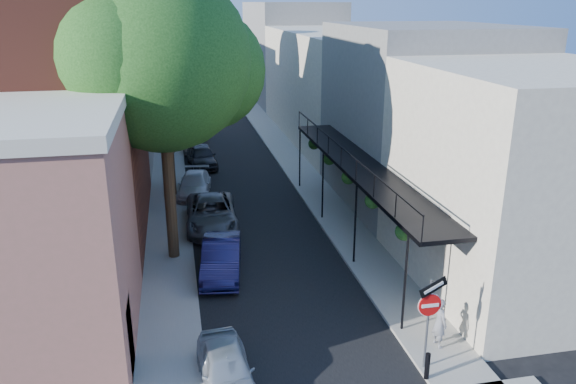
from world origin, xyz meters
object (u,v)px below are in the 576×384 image
parked_car_b (221,258)px  parked_car_c (212,213)px  sign_post (430,309)px  parked_car_a (226,369)px  pedestrian (440,323)px  oak_far (170,31)px  oak_mid (171,64)px  parked_car_e (202,156)px  parked_car_g (193,129)px  parked_car_f (193,143)px  bollard (427,366)px  oak_near (172,63)px  parked_car_d (195,185)px

parked_car_b → parked_car_c: parked_car_c is taller
sign_post → parked_car_b: bearing=125.4°
parked_car_a → pedestrian: (6.48, 0.56, 0.32)m
oak_far → pedestrian: oak_far is taller
parked_car_a → oak_mid: bearing=89.5°
parked_car_c → pedestrian: bearing=-59.6°
parked_car_b → parked_car_e: size_ratio=1.01×
parked_car_e → parked_car_g: 8.47m
parked_car_a → parked_car_b: size_ratio=0.85×
oak_far → parked_car_f: oak_far is taller
parked_car_a → parked_car_e: size_ratio=0.86×
parked_car_b → parked_car_f: 19.32m
oak_mid → bollard: bearing=-70.1°
sign_post → parked_car_g: 31.47m
parked_car_a → pedestrian: bearing=1.2°
oak_mid → parked_car_b: size_ratio=2.49×
oak_near → parked_car_g: bearing=86.6°
pedestrian → parked_car_f: bearing=6.0°
oak_mid → parked_car_e: 8.40m
bollard → oak_far: 28.58m
parked_car_c → parked_car_d: parked_car_c is taller
oak_near → parked_car_d: size_ratio=2.81×
oak_near → sign_post: bearing=-54.9°
bollard → oak_far: (-6.35, 26.77, 7.74)m
oak_mid → sign_post: bearing=-69.1°
oak_mid → parked_car_a: (0.95, -16.88, -6.46)m
bollard → parked_car_c: size_ratio=0.16×
parked_car_d → parked_car_f: 9.64m
parked_car_d → pedestrian: bearing=-60.4°
parked_car_c → parked_car_f: (-0.26, 14.47, -0.13)m
sign_post → parked_car_a: size_ratio=0.86×
oak_far → parked_car_e: oak_far is taller
oak_mid → parked_car_g: 15.23m
oak_far → parked_car_b: size_ratio=2.90×
oak_mid → parked_car_a: size_ratio=2.93×
sign_post → parked_car_c: bearing=113.1°
sign_post → oak_far: size_ratio=0.25×
parked_car_f → pedestrian: size_ratio=2.15×
parked_car_e → oak_near: bearing=-101.0°
bollard → oak_near: oak_near is taller
oak_far → parked_car_e: bearing=-68.7°
bollard → parked_car_b: bearing=122.9°
oak_near → parked_car_c: 7.83m
parked_car_b → parked_car_g: size_ratio=0.93×
parked_car_b → parked_car_c: bearing=98.0°
oak_near → parked_car_e: (1.48, 13.24, -7.19)m
parked_car_d → parked_car_f: parked_car_d is taller
parked_car_c → parked_car_e: 10.42m
oak_far → parked_car_g: 9.06m
parked_car_g → parked_car_f: bearing=-93.5°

